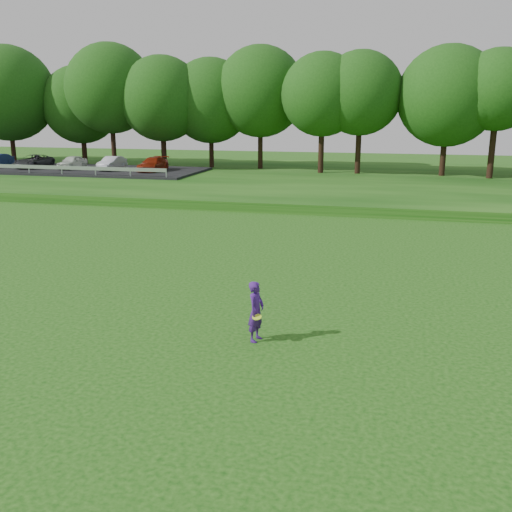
# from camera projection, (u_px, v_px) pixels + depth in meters

# --- Properties ---
(ground) EXTENTS (140.00, 140.00, 0.00)m
(ground) POSITION_uv_depth(u_px,v_px,m) (200.00, 334.00, 15.87)
(ground) COLOR #11420C
(ground) RESTS_ON ground
(berm) EXTENTS (130.00, 30.00, 0.60)m
(berm) POSITION_uv_depth(u_px,v_px,m) (335.00, 180.00, 47.74)
(berm) COLOR #11420C
(berm) RESTS_ON ground
(walking_path) EXTENTS (130.00, 1.60, 0.04)m
(walking_path) POSITION_uv_depth(u_px,v_px,m) (310.00, 212.00, 34.65)
(walking_path) COLOR gray
(walking_path) RESTS_ON ground
(treeline) EXTENTS (104.00, 7.00, 15.00)m
(treeline) POSITION_uv_depth(u_px,v_px,m) (344.00, 85.00, 49.55)
(treeline) COLOR #194710
(treeline) RESTS_ON berm
(parking_lot) EXTENTS (24.00, 9.00, 1.38)m
(parking_lot) POSITION_uv_depth(u_px,v_px,m) (72.00, 166.00, 52.05)
(parking_lot) COLOR black
(parking_lot) RESTS_ON berm
(woman) EXTENTS (0.51, 0.69, 1.66)m
(woman) POSITION_uv_depth(u_px,v_px,m) (256.00, 311.00, 15.25)
(woman) COLOR #411973
(woman) RESTS_ON ground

